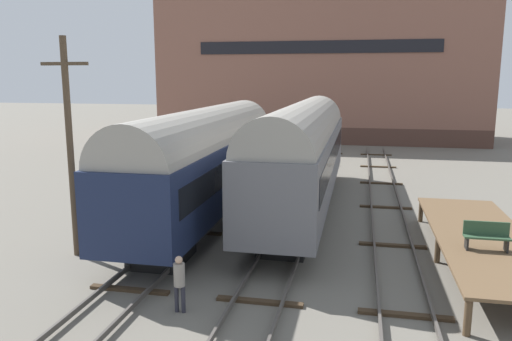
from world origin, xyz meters
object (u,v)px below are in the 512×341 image
utility_pole (70,145)px  bench (486,235)px  person_worker (179,279)px  train_car_navy (205,158)px  train_car_grey (303,150)px

utility_pole → bench: bearing=1.7°
utility_pole → person_worker: bearing=-33.8°
train_car_navy → train_car_grey: size_ratio=0.88×
train_car_grey → person_worker: size_ratio=11.19×
train_car_navy → utility_pole: utility_pole is taller
bench → person_worker: 9.83m
train_car_navy → utility_pole: size_ratio=2.05×
train_car_navy → train_car_grey: bearing=34.1°
train_car_grey → bench: (6.83, -7.76, -1.48)m
person_worker → train_car_navy: bearing=102.8°
train_car_navy → person_worker: 9.44m
train_car_navy → bench: (10.98, -4.95, -1.36)m
train_car_grey → person_worker: (-2.10, -11.82, -2.07)m
train_car_navy → train_car_grey: 5.01m
train_car_navy → utility_pole: bearing=-122.3°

